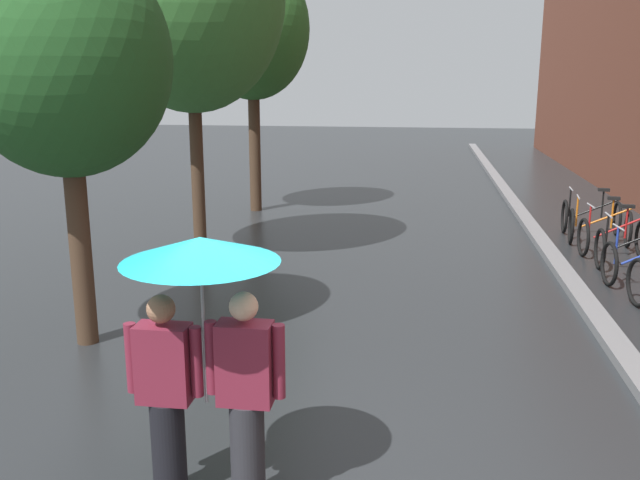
% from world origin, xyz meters
% --- Properties ---
extents(kerb_strip, '(0.30, 36.00, 0.12)m').
position_xyz_m(kerb_strip, '(3.20, 10.00, 0.06)').
color(kerb_strip, slate).
rests_on(kerb_strip, ground).
extents(street_tree_0, '(2.37, 2.37, 4.67)m').
position_xyz_m(street_tree_0, '(-3.13, 2.53, 3.33)').
color(street_tree_0, '#473323').
rests_on(street_tree_0, ground).
extents(street_tree_2, '(2.64, 2.64, 5.85)m').
position_xyz_m(street_tree_2, '(-3.09, 11.12, 4.21)').
color(street_tree_2, '#473323').
rests_on(street_tree_2, ground).
extents(parked_bicycle_4, '(1.10, 0.73, 0.96)m').
position_xyz_m(parked_bicycle_4, '(4.37, 6.84, 0.38)').
color(parked_bicycle_4, black).
rests_on(parked_bicycle_4, ground).
extents(parked_bicycle_5, '(1.10, 0.74, 0.96)m').
position_xyz_m(parked_bicycle_5, '(4.28, 7.72, 0.38)').
color(parked_bicycle_5, black).
rests_on(parked_bicycle_5, ground).
extents(parked_bicycle_6, '(1.16, 0.83, 0.96)m').
position_xyz_m(parked_bicycle_6, '(4.26, 8.59, 0.38)').
color(parked_bicycle_6, black).
rests_on(parked_bicycle_6, ground).
extents(parked_bicycle_7, '(1.13, 0.78, 0.96)m').
position_xyz_m(parked_bicycle_7, '(4.33, 9.59, 0.38)').
color(parked_bicycle_7, black).
rests_on(parked_bicycle_7, ground).
extents(couple_under_umbrella, '(1.21, 1.14, 2.06)m').
position_xyz_m(couple_under_umbrella, '(-0.69, -0.33, 1.38)').
color(couple_under_umbrella, black).
rests_on(couple_under_umbrella, ground).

